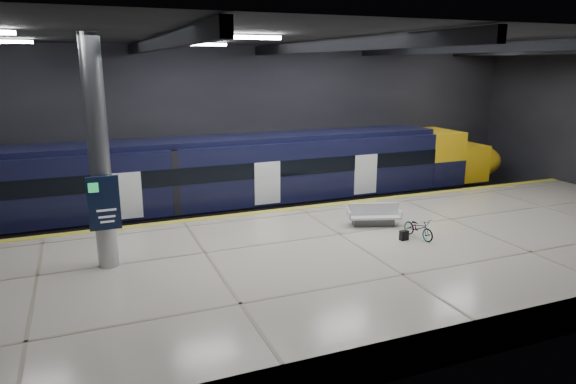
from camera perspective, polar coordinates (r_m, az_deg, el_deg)
ground at (r=20.08m, az=4.36°, el=-6.80°), size 30.00×30.00×0.00m
room_shell at (r=18.83m, az=4.68°, el=9.69°), size 30.10×16.10×8.05m
platform at (r=17.84m, az=7.99°, el=-7.76°), size 30.00×11.00×1.10m
safety_strip at (r=22.10m, az=1.25°, el=-1.78°), size 30.00×0.40×0.01m
rails at (r=24.84m, az=-1.28°, el=-2.45°), size 30.00×1.52×0.16m
train at (r=23.68m, az=-6.21°, el=1.59°), size 29.40×2.84×3.79m
bench at (r=19.96m, az=9.46°, el=-2.81°), size 2.16×1.42×0.88m
bicycle at (r=18.84m, az=14.31°, el=-3.89°), size 0.68×1.48×0.75m
pannier_bag at (r=18.56m, az=12.77°, el=-4.72°), size 0.31×0.20×0.35m
info_column at (r=15.97m, az=-20.22°, el=3.55°), size 0.90×0.78×6.90m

